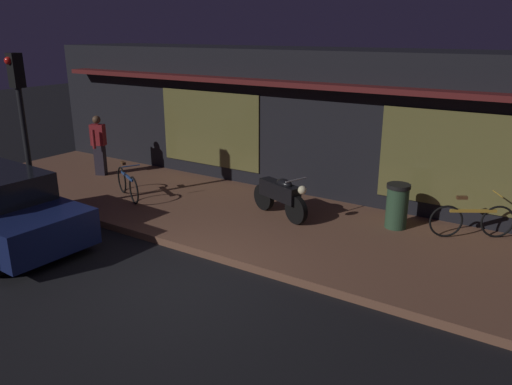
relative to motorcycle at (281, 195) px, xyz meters
The scene contains 9 objects.
ground_plane 3.40m from the motorcycle, 90.27° to the right, with size 60.00×60.00×0.00m, color black.
sidewalk_slab 0.66m from the motorcycle, 92.64° to the right, with size 18.00×4.00×0.15m, color brown.
storefront_building 3.26m from the motorcycle, 90.29° to the left, with size 18.00×3.30×3.60m.
motorcycle is the anchor object (origin of this frame).
bicycle_parked 3.86m from the motorcycle, 166.42° to the right, with size 1.50×0.79×0.91m.
bicycle_extra 3.86m from the motorcycle, 15.65° to the left, with size 1.43×0.91×0.91m.
person_photographer 5.95m from the motorcycle, behind, with size 0.44×0.60×1.67m.
trash_bin 2.44m from the motorcycle, 18.11° to the left, with size 0.48×0.48×0.93m.
traffic_light_pole 5.78m from the motorcycle, 149.60° to the right, with size 0.24×0.33×3.60m.
Camera 1 is at (5.22, -5.61, 4.03)m, focal length 35.36 mm.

